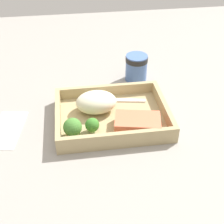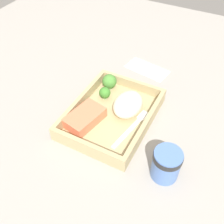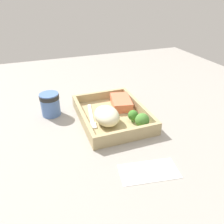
% 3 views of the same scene
% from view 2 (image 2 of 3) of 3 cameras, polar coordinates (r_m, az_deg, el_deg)
% --- Properties ---
extents(ground_plane, '(1.60, 1.60, 0.02)m').
position_cam_2_polar(ground_plane, '(0.76, 0.00, -1.96)').
color(ground_plane, gray).
extents(takeout_tray, '(0.28, 0.21, 0.01)m').
position_cam_2_polar(takeout_tray, '(0.74, 0.00, -1.13)').
color(takeout_tray, tan).
rests_on(takeout_tray, ground_plane).
extents(tray_rim, '(0.28, 0.21, 0.03)m').
position_cam_2_polar(tray_rim, '(0.73, 0.00, 0.04)').
color(tray_rim, tan).
rests_on(tray_rim, takeout_tray).
extents(salmon_fillet, '(0.12, 0.09, 0.03)m').
position_cam_2_polar(salmon_fillet, '(0.72, -5.94, -1.25)').
color(salmon_fillet, '#E7714D').
rests_on(salmon_fillet, takeout_tray).
extents(mashed_potatoes, '(0.11, 0.08, 0.05)m').
position_cam_2_polar(mashed_potatoes, '(0.73, 3.48, 1.69)').
color(mashed_potatoes, beige).
rests_on(mashed_potatoes, takeout_tray).
extents(broccoli_floret_1, '(0.03, 0.03, 0.04)m').
position_cam_2_polar(broccoli_floret_1, '(0.78, -1.57, 4.19)').
color(broccoli_floret_1, '#7DA365').
rests_on(broccoli_floret_1, takeout_tray).
extents(broccoli_floret_2, '(0.04, 0.04, 0.05)m').
position_cam_2_polar(broccoli_floret_2, '(0.81, -0.56, 6.65)').
color(broccoli_floret_2, '#7DA267').
rests_on(broccoli_floret_2, takeout_tray).
extents(fork, '(0.16, 0.04, 0.00)m').
position_cam_2_polar(fork, '(0.71, 4.58, -3.19)').
color(fork, white).
rests_on(fork, takeout_tray).
extents(paper_cup, '(0.07, 0.07, 0.08)m').
position_cam_2_polar(paper_cup, '(0.61, 11.76, -10.86)').
color(paper_cup, '#4C6FAF').
rests_on(paper_cup, ground_plane).
extents(receipt_slip, '(0.09, 0.16, 0.00)m').
position_cam_2_polar(receipt_slip, '(0.93, 7.47, 9.32)').
color(receipt_slip, white).
rests_on(receipt_slip, ground_plane).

